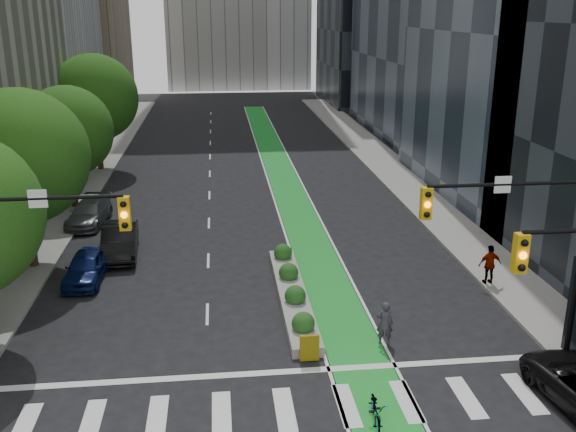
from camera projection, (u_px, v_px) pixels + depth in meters
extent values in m
plane|color=black|center=(281.00, 392.00, 21.34)|extent=(160.00, 160.00, 0.00)
cube|color=gray|center=(72.00, 194.00, 43.70)|extent=(3.60, 90.00, 0.15)
cube|color=gray|center=(409.00, 184.00, 46.19)|extent=(3.60, 90.00, 0.15)
cube|color=green|center=(281.00, 172.00, 50.01)|extent=(2.20, 70.00, 0.01)
cube|color=tan|center=(62.00, 1.00, 77.60)|extent=(14.00, 16.00, 26.00)
cylinder|color=black|center=(28.00, 219.00, 30.74)|extent=(0.44, 0.44, 5.04)
sphere|color=#16400D|center=(20.00, 157.00, 29.79)|extent=(6.40, 6.40, 6.40)
cylinder|color=black|center=(72.00, 174.00, 40.28)|extent=(0.44, 0.44, 4.48)
sphere|color=#16400D|center=(67.00, 131.00, 39.44)|extent=(5.60, 5.60, 5.60)
cylinder|color=black|center=(98.00, 138.00, 49.63)|extent=(0.44, 0.44, 5.15)
sphere|color=#16400D|center=(95.00, 98.00, 48.66)|extent=(6.60, 6.60, 6.60)
cylinder|color=black|center=(28.00, 199.00, 18.92)|extent=(5.50, 0.12, 0.12)
cube|color=gold|center=(125.00, 213.00, 19.38)|extent=(0.34, 0.28, 1.05)
sphere|color=orange|center=(124.00, 215.00, 19.23)|extent=(0.20, 0.20, 0.20)
cube|color=white|center=(38.00, 199.00, 18.92)|extent=(0.55, 0.04, 0.55)
cylinder|color=black|center=(511.00, 184.00, 20.50)|extent=(5.50, 0.12, 0.12)
cube|color=gold|center=(426.00, 203.00, 20.38)|extent=(0.34, 0.28, 1.05)
sphere|color=orange|center=(428.00, 205.00, 20.23)|extent=(0.20, 0.20, 0.20)
cube|color=white|center=(503.00, 185.00, 20.44)|extent=(0.55, 0.04, 0.55)
cube|color=gold|center=(520.00, 253.00, 16.23)|extent=(0.34, 0.28, 1.05)
sphere|color=orange|center=(523.00, 256.00, 16.08)|extent=(0.20, 0.20, 0.20)
cube|color=gray|center=(292.00, 295.00, 28.02)|extent=(1.20, 10.00, 0.40)
cube|color=yellow|center=(310.00, 348.00, 23.00)|extent=(0.70, 0.12, 1.00)
sphere|color=#194C19|center=(303.00, 323.00, 24.57)|extent=(0.90, 0.90, 0.90)
sphere|color=#194C19|center=(295.00, 296.00, 26.93)|extent=(0.90, 0.90, 0.90)
sphere|color=#194C19|center=(289.00, 273.00, 29.30)|extent=(0.90, 0.90, 0.90)
sphere|color=#194C19|center=(283.00, 253.00, 31.66)|extent=(0.90, 0.90, 0.90)
imported|color=gray|center=(376.00, 410.00, 19.59)|extent=(0.80, 1.83, 0.93)
imported|color=#34303A|center=(385.00, 323.00, 24.13)|extent=(0.72, 0.56, 1.74)
imported|color=#0D194F|center=(86.00, 267.00, 29.80)|extent=(1.79, 4.13, 1.39)
imported|color=black|center=(120.00, 240.00, 32.93)|extent=(2.09, 5.02, 1.62)
imported|color=slate|center=(89.00, 213.00, 37.74)|extent=(2.39, 4.87, 1.36)
imported|color=gray|center=(490.00, 264.00, 29.12)|extent=(1.10, 0.50, 1.84)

